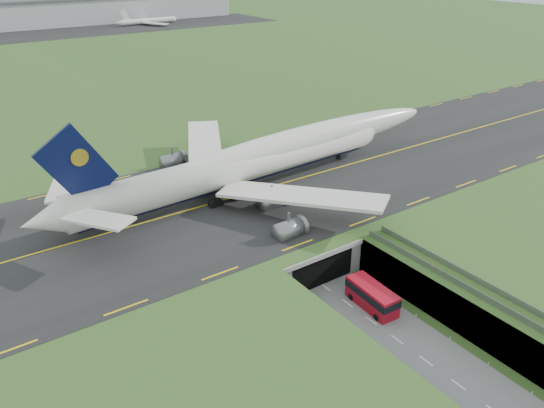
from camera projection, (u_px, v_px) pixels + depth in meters
ground at (357, 311)px, 78.12m from camera, size 900.00×900.00×0.00m
airfield_deck at (358, 294)px, 76.81m from camera, size 800.00×800.00×6.00m
trench_road at (395, 338)px, 72.54m from camera, size 12.00×75.00×0.20m
taxiway at (238, 196)px, 99.82m from camera, size 800.00×44.00×0.18m
tunnel_portal at (290, 245)px, 89.00m from camera, size 17.00×22.30×6.00m
guideway at (527, 323)px, 67.35m from camera, size 3.00×53.00×7.05m
jumbo_jet at (266, 158)px, 103.58m from camera, size 92.37×59.74×19.79m
shuttle_tram at (372, 297)px, 78.17m from camera, size 3.83×8.89×3.52m
distant_hills at (50, 19)px, 430.37m from camera, size 700.00×91.00×60.00m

